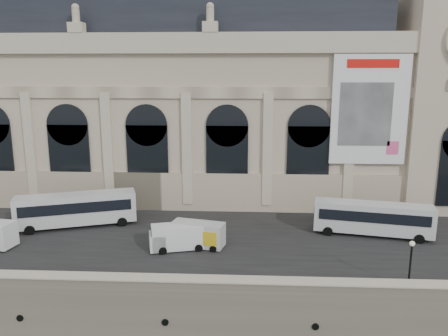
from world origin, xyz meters
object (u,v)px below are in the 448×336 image
(bus_right, at_px, (372,218))
(van_c, at_px, (176,237))
(box_truck, at_px, (195,234))
(lamp_right, at_px, (410,266))
(bus_left, at_px, (76,209))

(bus_right, distance_m, van_c, 21.16)
(box_truck, distance_m, lamp_right, 20.19)
(bus_right, bearing_deg, lamp_right, -92.09)
(bus_left, relative_size, bus_right, 1.06)
(bus_left, distance_m, bus_right, 32.96)
(van_c, bearing_deg, box_truck, 28.15)
(bus_right, relative_size, van_c, 2.07)
(bus_right, bearing_deg, bus_left, 178.09)
(bus_left, xyz_separation_m, lamp_right, (32.49, -13.43, -0.07))
(van_c, xyz_separation_m, box_truck, (1.75, 0.94, -0.01))
(lamp_right, bearing_deg, bus_left, 157.54)
(van_c, relative_size, box_truck, 0.91)
(van_c, xyz_separation_m, lamp_right, (20.12, -7.41, 0.81))
(bus_right, xyz_separation_m, box_truck, (-18.82, -3.98, -0.75))
(bus_left, height_order, box_truck, bus_left)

